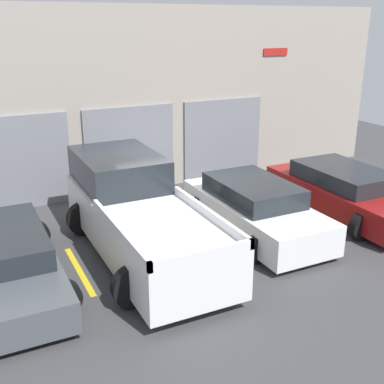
# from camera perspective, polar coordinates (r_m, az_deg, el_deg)

# --- Properties ---
(ground_plane) EXTENTS (28.00, 28.00, 0.00)m
(ground_plane) POSITION_cam_1_polar(r_m,az_deg,el_deg) (12.02, -1.46, -3.96)
(ground_plane) COLOR #3D3D3F
(shophouse_building) EXTENTS (17.30, 0.68, 5.26)m
(shophouse_building) POSITION_cam_1_polar(r_m,az_deg,el_deg) (14.25, -7.26, 10.50)
(shophouse_building) COLOR #9E9389
(shophouse_building) RESTS_ON ground
(pickup_truck) EXTENTS (2.48, 5.57, 1.93)m
(pickup_truck) POSITION_cam_1_polar(r_m,az_deg,el_deg) (10.45, -6.53, -2.47)
(pickup_truck) COLOR white
(pickup_truck) RESTS_ON ground
(sedan_white) EXTENTS (2.10, 4.23, 1.27)m
(sedan_white) POSITION_cam_1_polar(r_m,az_deg,el_deg) (11.49, 7.37, -2.00)
(sedan_white) COLOR white
(sedan_white) RESTS_ON ground
(sedan_side) EXTENTS (2.24, 4.63, 1.12)m
(sedan_side) POSITION_cam_1_polar(r_m,az_deg,el_deg) (9.82, -21.54, -7.57)
(sedan_side) COLOR #474C51
(sedan_side) RESTS_ON ground
(van_right) EXTENTS (2.24, 4.57, 1.23)m
(van_right) POSITION_cam_1_polar(r_m,az_deg,el_deg) (13.19, 17.64, 0.02)
(van_right) COLOR maroon
(van_right) RESTS_ON ground
(parking_stripe_left) EXTENTS (0.12, 2.20, 0.01)m
(parking_stripe_left) POSITION_cam_1_polar(r_m,az_deg,el_deg) (10.19, -13.21, -9.03)
(parking_stripe_left) COLOR gold
(parking_stripe_left) RESTS_ON ground
(parking_stripe_centre) EXTENTS (0.12, 2.20, 0.01)m
(parking_stripe_centre) POSITION_cam_1_polar(r_m,az_deg,el_deg) (11.04, 1.16, -6.15)
(parking_stripe_centre) COLOR gold
(parking_stripe_centre) RESTS_ON ground
(parking_stripe_right) EXTENTS (0.12, 2.20, 0.01)m
(parking_stripe_right) POSITION_cam_1_polar(r_m,az_deg,el_deg) (12.48, 12.73, -3.52)
(parking_stripe_right) COLOR gold
(parking_stripe_right) RESTS_ON ground
(parking_stripe_far_right) EXTENTS (0.12, 2.20, 0.01)m
(parking_stripe_far_right) POSITION_cam_1_polar(r_m,az_deg,el_deg) (14.34, 21.56, -1.39)
(parking_stripe_far_right) COLOR gold
(parking_stripe_far_right) RESTS_ON ground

